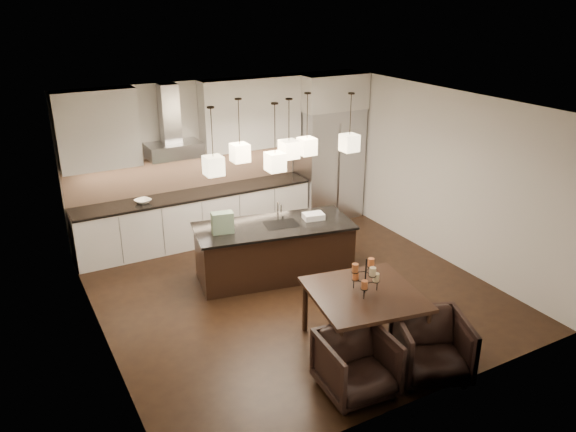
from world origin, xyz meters
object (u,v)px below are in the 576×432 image
island_body (274,251)px  armchair_left (357,364)px  armchair_right (431,347)px  refrigerator (329,164)px  dining_table (363,319)px

island_body → armchair_left: island_body is taller
armchair_right → armchair_left: bearing=-167.3°
armchair_left → armchair_right: 0.95m
island_body → armchair_right: 3.12m
island_body → armchair_right: size_ratio=2.86×
refrigerator → armchair_right: size_ratio=2.63×
armchair_right → dining_table: bearing=135.6°
armchair_left → refrigerator: bearing=65.5°
island_body → armchair_left: (-0.49, -2.92, -0.05)m
refrigerator → island_body: (-2.12, -1.76, -0.66)m
island_body → refrigerator: bearing=50.5°
refrigerator → armchair_right: 5.17m
dining_table → armchair_left: 0.89m
armchair_left → armchair_right: size_ratio=0.97×
refrigerator → island_body: 2.83m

